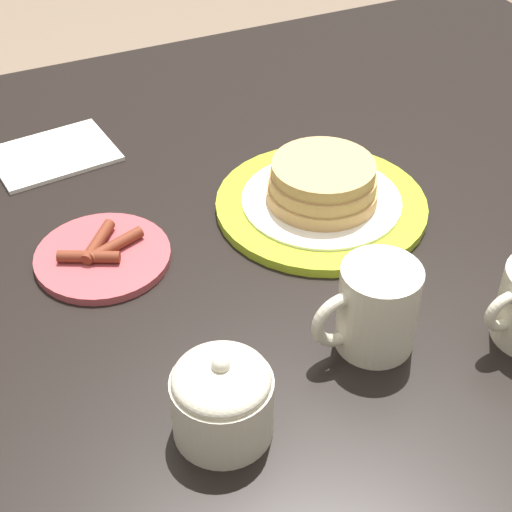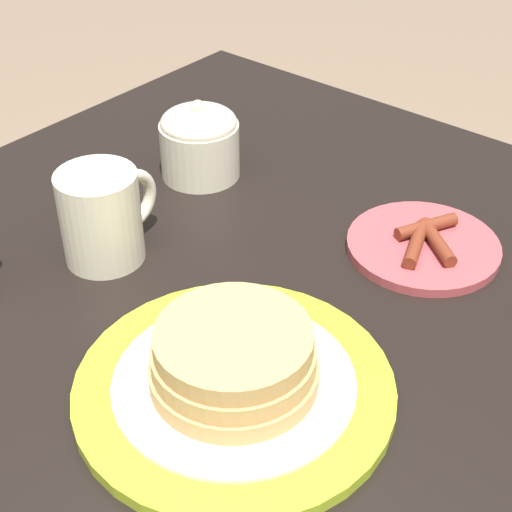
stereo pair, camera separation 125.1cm
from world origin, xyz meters
TOP-DOWN VIEW (x-y plane):
  - pancake_plate at (0.05, 0.02)m, footprint 0.27×0.27m
  - side_plate_bacon at (0.33, -0.00)m, footprint 0.16×0.16m
  - coffee_mug at (0.11, 0.24)m, footprint 0.11×0.08m
  - sugar_bowl at (0.29, 0.28)m, footprint 0.09×0.09m

SIDE VIEW (x-z plane):
  - side_plate_bacon at x=0.33m, z-range 0.76..0.79m
  - pancake_plate at x=0.05m, z-range 0.76..0.83m
  - sugar_bowl at x=0.29m, z-range 0.77..0.86m
  - coffee_mug at x=0.11m, z-range 0.77..0.87m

